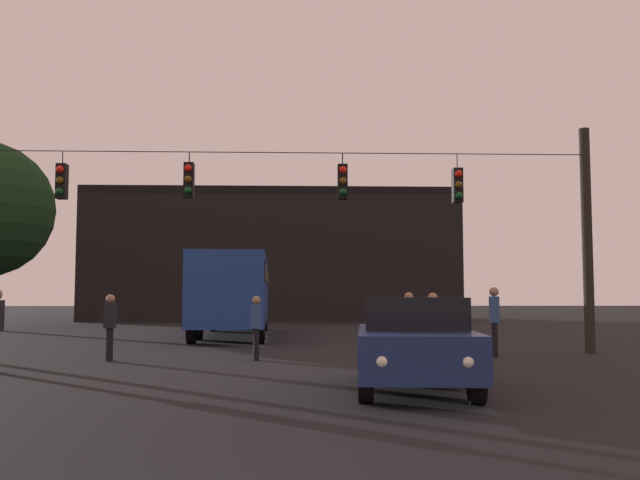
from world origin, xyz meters
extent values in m
plane|color=black|center=(0.00, 24.50, 0.00)|extent=(168.00, 168.00, 0.00)
cylinder|color=black|center=(8.78, 15.04, 3.10)|extent=(0.28, 0.28, 6.19)
cylinder|color=black|center=(0.00, 15.04, 5.45)|extent=(17.56, 0.02, 0.02)
cylinder|color=black|center=(-5.53, 15.04, 5.27)|extent=(0.03, 0.03, 0.34)
cube|color=black|center=(-5.53, 15.04, 4.62)|extent=(0.26, 0.32, 0.95)
sphere|color=red|center=(-5.53, 14.86, 4.92)|extent=(0.20, 0.20, 0.20)
sphere|color=#5B3D0C|center=(-5.53, 14.86, 4.62)|extent=(0.20, 0.20, 0.20)
sphere|color=#0C4219|center=(-5.53, 14.86, 4.32)|extent=(0.20, 0.20, 0.20)
cylinder|color=black|center=(-2.13, 15.04, 5.30)|extent=(0.03, 0.03, 0.29)
cube|color=black|center=(-2.13, 15.04, 4.67)|extent=(0.26, 0.32, 0.95)
sphere|color=red|center=(-2.13, 14.86, 4.97)|extent=(0.20, 0.20, 0.20)
sphere|color=#5B3D0C|center=(-2.13, 14.86, 4.67)|extent=(0.20, 0.20, 0.20)
sphere|color=#0C4219|center=(-2.13, 14.86, 4.37)|extent=(0.20, 0.20, 0.20)
cylinder|color=black|center=(2.04, 15.04, 5.29)|extent=(0.03, 0.03, 0.31)
cube|color=black|center=(2.04, 15.04, 4.66)|extent=(0.26, 0.32, 0.95)
sphere|color=red|center=(2.04, 14.86, 4.96)|extent=(0.20, 0.20, 0.20)
sphere|color=#5B3D0C|center=(2.04, 14.86, 4.66)|extent=(0.20, 0.20, 0.20)
sphere|color=#0C4219|center=(2.04, 14.86, 4.36)|extent=(0.20, 0.20, 0.20)
cylinder|color=black|center=(5.21, 15.04, 5.24)|extent=(0.03, 0.03, 0.40)
cube|color=black|center=(5.21, 15.04, 4.57)|extent=(0.26, 0.32, 0.95)
sphere|color=red|center=(5.21, 14.86, 4.87)|extent=(0.20, 0.20, 0.20)
sphere|color=#5B3D0C|center=(5.21, 14.86, 4.57)|extent=(0.20, 0.20, 0.20)
sphere|color=#0C4219|center=(5.21, 14.86, 4.27)|extent=(0.20, 0.20, 0.20)
cube|color=navy|center=(-1.60, 23.42, 1.75)|extent=(2.79, 11.06, 2.50)
cube|color=black|center=(-1.60, 23.42, 2.36)|extent=(2.81, 10.40, 0.70)
cylinder|color=black|center=(-2.81, 27.35, 0.50)|extent=(0.31, 1.01, 1.00)
cylinder|color=black|center=(-0.59, 27.41, 0.50)|extent=(0.31, 1.01, 1.00)
cylinder|color=black|center=(-2.65, 21.20, 0.50)|extent=(0.31, 1.01, 1.00)
cylinder|color=black|center=(-0.43, 21.25, 0.50)|extent=(0.31, 1.01, 1.00)
cylinder|color=black|center=(-2.60, 19.22, 0.50)|extent=(0.31, 1.01, 1.00)
cylinder|color=black|center=(-0.38, 19.27, 0.50)|extent=(0.31, 1.01, 1.00)
cube|color=beige|center=(-1.69, 26.72, 2.36)|extent=(2.58, 0.87, 0.56)
cube|color=beige|center=(-1.53, 20.67, 2.36)|extent=(2.58, 0.87, 0.56)
cube|color=navy|center=(2.70, 7.60, 0.66)|extent=(2.22, 4.46, 0.68)
cube|color=black|center=(2.72, 7.75, 1.26)|extent=(1.81, 2.47, 0.52)
cylinder|color=black|center=(3.35, 6.11, 0.32)|extent=(0.28, 0.66, 0.64)
cylinder|color=black|center=(1.78, 6.26, 0.32)|extent=(0.28, 0.66, 0.64)
cylinder|color=black|center=(3.63, 8.93, 0.32)|extent=(0.28, 0.66, 0.64)
cylinder|color=black|center=(2.06, 9.09, 0.32)|extent=(0.28, 0.66, 0.64)
sphere|color=white|center=(3.07, 5.45, 0.66)|extent=(0.18, 0.18, 0.18)
sphere|color=white|center=(1.92, 5.56, 0.66)|extent=(0.18, 0.18, 0.18)
cylinder|color=black|center=(-0.19, 13.23, 0.38)|extent=(0.14, 0.14, 0.77)
cylinder|color=black|center=(-0.18, 13.07, 0.38)|extent=(0.14, 0.14, 0.77)
cube|color=#2D4C7F|center=(-0.18, 13.15, 1.05)|extent=(0.27, 0.38, 0.58)
sphere|color=#8C6B51|center=(-0.18, 13.15, 1.45)|extent=(0.21, 0.21, 0.21)
cylinder|color=black|center=(5.83, 13.87, 0.44)|extent=(0.14, 0.14, 0.88)
cylinder|color=black|center=(5.79, 13.72, 0.44)|extent=(0.14, 0.14, 0.88)
cube|color=#2D4C7F|center=(5.81, 13.80, 1.21)|extent=(0.31, 0.40, 0.66)
sphere|color=#8C6B51|center=(5.81, 13.80, 1.65)|extent=(0.24, 0.24, 0.24)
cylinder|color=black|center=(-3.66, 13.12, 0.39)|extent=(0.14, 0.14, 0.78)
cylinder|color=black|center=(-3.65, 12.96, 0.39)|extent=(0.14, 0.14, 0.78)
cube|color=black|center=(-3.65, 13.04, 1.08)|extent=(0.26, 0.37, 0.59)
sphere|color=#8C6B51|center=(-3.65, 13.04, 1.48)|extent=(0.21, 0.21, 0.21)
cylinder|color=black|center=(3.71, 11.14, 0.40)|extent=(0.14, 0.14, 0.80)
cylinder|color=black|center=(3.71, 10.98, 0.40)|extent=(0.14, 0.14, 0.80)
cube|color=#4C4C56|center=(3.71, 11.06, 1.10)|extent=(0.24, 0.36, 0.60)
sphere|color=#8C6B51|center=(3.71, 11.06, 1.51)|extent=(0.22, 0.22, 0.22)
cylinder|color=black|center=(3.58, 13.60, 0.40)|extent=(0.14, 0.14, 0.81)
cylinder|color=black|center=(3.59, 13.44, 0.40)|extent=(0.14, 0.14, 0.81)
cube|color=#997F4C|center=(3.59, 13.52, 1.11)|extent=(0.27, 0.38, 0.61)
sphere|color=#8C6B51|center=(3.59, 13.52, 1.53)|extent=(0.22, 0.22, 0.22)
cube|color=black|center=(-0.66, 42.58, 3.86)|extent=(23.30, 8.16, 7.72)
cube|color=black|center=(-0.66, 42.58, 7.97)|extent=(23.30, 8.16, 0.50)
camera|label=1|loc=(0.74, -4.07, 1.54)|focal=39.77mm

